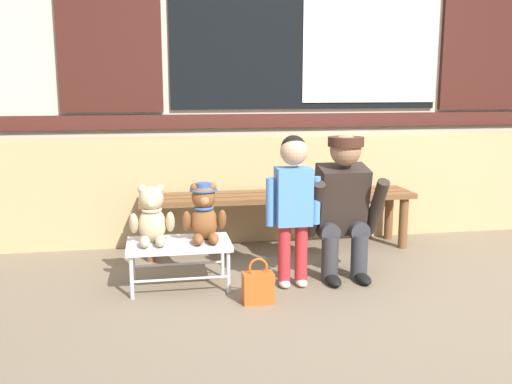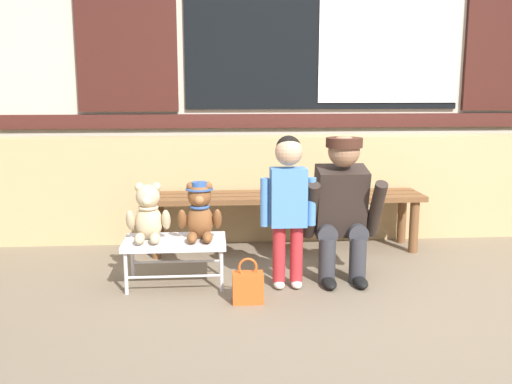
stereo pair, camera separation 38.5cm
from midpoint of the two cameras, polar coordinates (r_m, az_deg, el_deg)
ground_plane at (r=3.61m, az=9.46°, el=-9.95°), size 60.00×60.00×0.00m
brick_low_wall at (r=4.82m, az=3.95°, el=0.60°), size 7.15×0.25×0.85m
shop_facade at (r=5.29m, az=2.77°, el=17.46°), size 7.30×0.26×3.79m
wooden_bench_long at (r=4.39m, az=-0.29°, el=-1.05°), size 2.10×0.40×0.44m
small_display_bench at (r=3.65m, az=-10.70°, el=-5.40°), size 0.64×0.36×0.30m
teddy_bear_plain at (r=3.60m, az=-13.35°, el=-2.45°), size 0.28×0.26×0.36m
teddy_bear_with_hat at (r=3.60m, az=-8.26°, el=-2.15°), size 0.28×0.27×0.36m
child_standing at (r=3.54m, az=0.63°, el=-0.28°), size 0.35×0.18×0.96m
adult_crouching at (r=3.77m, az=5.79°, el=-1.38°), size 0.50×0.49×0.95m
handbag_on_ground at (r=3.40m, az=-3.07°, el=-9.44°), size 0.18×0.11×0.27m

